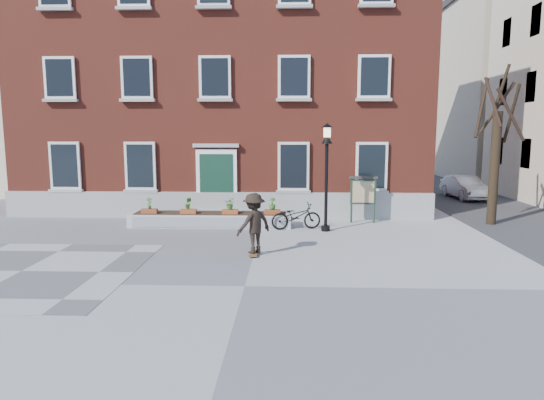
{
  "coord_description": "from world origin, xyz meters",
  "views": [
    {
      "loc": [
        1.08,
        -11.1,
        3.7
      ],
      "look_at": [
        0.5,
        4.0,
        1.5
      ],
      "focal_mm": 32.0,
      "sensor_mm": 36.0,
      "label": 1
    }
  ],
  "objects_px": {
    "bicycle": "(296,216)",
    "notice_board": "(363,191)",
    "parked_car": "(465,187)",
    "skateboarder": "(254,223)",
    "lamp_post": "(327,162)"
  },
  "relations": [
    {
      "from": "parked_car",
      "to": "notice_board",
      "type": "relative_size",
      "value": 1.99
    },
    {
      "from": "bicycle",
      "to": "notice_board",
      "type": "distance_m",
      "value": 3.1
    },
    {
      "from": "parked_car",
      "to": "skateboarder",
      "type": "distance_m",
      "value": 16.15
    },
    {
      "from": "parked_car",
      "to": "skateboarder",
      "type": "bearing_deg",
      "value": -135.64
    },
    {
      "from": "bicycle",
      "to": "notice_board",
      "type": "relative_size",
      "value": 1.0
    },
    {
      "from": "lamp_post",
      "to": "skateboarder",
      "type": "distance_m",
      "value": 4.55
    },
    {
      "from": "lamp_post",
      "to": "skateboarder",
      "type": "bearing_deg",
      "value": -123.79
    },
    {
      "from": "notice_board",
      "to": "bicycle",
      "type": "bearing_deg",
      "value": -152.81
    },
    {
      "from": "parked_car",
      "to": "lamp_post",
      "type": "bearing_deg",
      "value": -138.01
    },
    {
      "from": "lamp_post",
      "to": "bicycle",
      "type": "bearing_deg",
      "value": 165.8
    },
    {
      "from": "lamp_post",
      "to": "skateboarder",
      "type": "height_order",
      "value": "lamp_post"
    },
    {
      "from": "notice_board",
      "to": "skateboarder",
      "type": "relative_size",
      "value": 1.01
    },
    {
      "from": "notice_board",
      "to": "skateboarder",
      "type": "xyz_separation_m",
      "value": [
        -3.96,
        -5.2,
        -0.3
      ]
    },
    {
      "from": "notice_board",
      "to": "parked_car",
      "type": "bearing_deg",
      "value": 47.45
    },
    {
      "from": "notice_board",
      "to": "lamp_post",
      "type": "bearing_deg",
      "value": -133.95
    }
  ]
}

